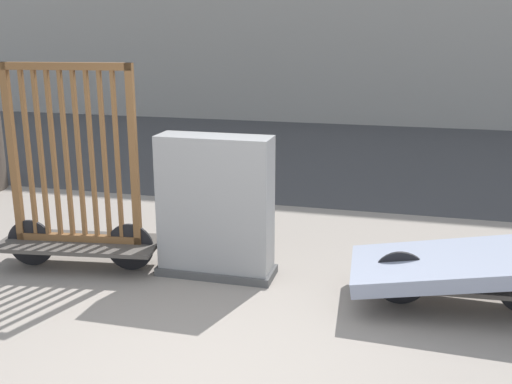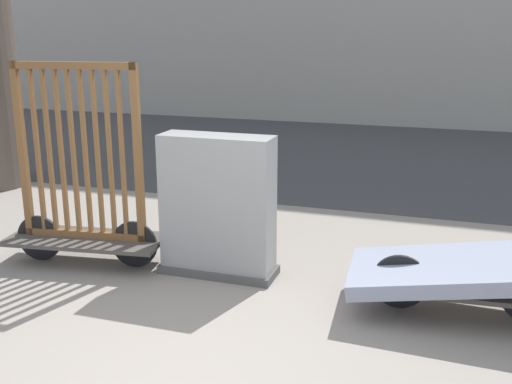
% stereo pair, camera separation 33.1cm
% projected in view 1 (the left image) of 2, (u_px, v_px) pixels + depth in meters
% --- Properties ---
extents(ground_plane, '(60.00, 60.00, 0.00)m').
position_uv_depth(ground_plane, '(196.00, 381.00, 4.12)').
color(ground_plane, gray).
extents(road_strip, '(56.00, 7.43, 0.01)m').
position_uv_depth(road_strip, '(339.00, 154.00, 11.59)').
color(road_strip, '#424244').
rests_on(road_strip, ground_plane).
extents(bike_cart_with_bedframe, '(2.32, 0.84, 2.04)m').
position_uv_depth(bike_cart_with_bedframe, '(77.00, 202.00, 5.90)').
color(bike_cart_with_bedframe, '#4C4742').
rests_on(bike_cart_with_bedframe, ground_plane).
extents(bike_cart_with_mattress, '(2.48, 1.06, 0.62)m').
position_uv_depth(bike_cart_with_mattress, '(464.00, 267.00, 5.09)').
color(bike_cart_with_mattress, '#4C4742').
rests_on(bike_cart_with_mattress, ground_plane).
extents(utility_cabinet, '(1.15, 0.42, 1.38)m').
position_uv_depth(utility_cabinet, '(216.00, 211.00, 5.74)').
color(utility_cabinet, '#4C4C4C').
rests_on(utility_cabinet, ground_plane).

